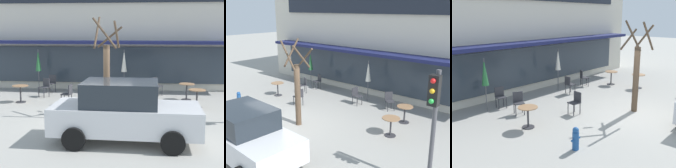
{
  "view_description": "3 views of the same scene",
  "coord_description": "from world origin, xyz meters",
  "views": [
    {
      "loc": [
        1.77,
        -12.08,
        3.2
      ],
      "look_at": [
        0.32,
        2.22,
        0.91
      ],
      "focal_mm": 55.0,
      "sensor_mm": 36.0,
      "label": 1
    },
    {
      "loc": [
        9.06,
        -6.89,
        4.89
      ],
      "look_at": [
        0.26,
        3.01,
        1.28
      ],
      "focal_mm": 45.0,
      "sensor_mm": 36.0,
      "label": 2
    },
    {
      "loc": [
        -9.83,
        -4.75,
        3.84
      ],
      "look_at": [
        -0.77,
        3.32,
        0.87
      ],
      "focal_mm": 45.0,
      "sensor_mm": 36.0,
      "label": 3
    }
  ],
  "objects": [
    {
      "name": "patio_umbrella_cream_folded",
      "position": [
        -3.74,
        4.92,
        1.63
      ],
      "size": [
        0.28,
        0.28,
        2.2
      ],
      "color": "#4C4C51",
      "rests_on": "ground"
    },
    {
      "name": "cafe_chair_0",
      "position": [
        -1.54,
        2.01,
        0.53
      ],
      "size": [
        0.45,
        0.45,
        0.89
      ],
      "color": "#333338",
      "rests_on": "ground"
    },
    {
      "name": "street_tree",
      "position": [
        0.31,
        0.4,
        1.62
      ],
      "size": [
        1.03,
        1.05,
        3.67
      ],
      "color": "brown",
      "rests_on": "ground"
    },
    {
      "name": "cafe_chair_3",
      "position": [
        2.25,
        4.58,
        0.53
      ],
      "size": [
        0.56,
        0.56,
        0.89
      ],
      "color": "#333338",
      "rests_on": "ground"
    },
    {
      "name": "ground_plane",
      "position": [
        0.0,
        0.0,
        0.0
      ],
      "size": [
        80.0,
        80.0,
        0.0
      ],
      "primitive_type": "plane",
      "color": "#9E9B93"
    },
    {
      "name": "parked_sedan",
      "position": [
        1.16,
        -2.58,
        0.88
      ],
      "size": [
        4.25,
        2.11,
        1.76
      ],
      "color": "silver",
      "rests_on": "ground"
    },
    {
      "name": "cafe_table_near_wall",
      "position": [
        3.86,
        2.06,
        0.52
      ],
      "size": [
        0.7,
        0.7,
        0.76
      ],
      "color": "#333338",
      "rests_on": "ground"
    },
    {
      "name": "cafe_table_streetside",
      "position": [
        3.61,
        3.62,
        0.52
      ],
      "size": [
        0.7,
        0.7,
        0.76
      ],
      "color": "#333338",
      "rests_on": "ground"
    },
    {
      "name": "cafe_chair_4",
      "position": [
        -3.08,
        4.9,
        0.53
      ],
      "size": [
        0.49,
        0.49,
        0.89
      ],
      "color": "#333338",
      "rests_on": "ground"
    },
    {
      "name": "patio_umbrella_green_folded",
      "position": [
        0.65,
        4.99,
        1.63
      ],
      "size": [
        0.28,
        0.28,
        2.2
      ],
      "color": "#4C4C51",
      "rests_on": "ground"
    },
    {
      "name": "building_facade",
      "position": [
        0.0,
        9.96,
        3.55
      ],
      "size": [
        17.16,
        9.1,
        7.11
      ],
      "color": "beige",
      "rests_on": "ground"
    },
    {
      "name": "cafe_chair_2",
      "position": [
        0.54,
        4.14,
        0.53
      ],
      "size": [
        0.46,
        0.46,
        0.89
      ],
      "color": "#333338",
      "rests_on": "ground"
    },
    {
      "name": "cafe_table_by_tree",
      "position": [
        -3.76,
        2.34,
        0.52
      ],
      "size": [
        0.7,
        0.7,
        0.76
      ],
      "color": "#333338",
      "rests_on": "ground"
    },
    {
      "name": "cafe_chair_1",
      "position": [
        -3.07,
        3.7,
        0.53
      ],
      "size": [
        0.54,
        0.54,
        0.89
      ],
      "color": "#333338",
      "rests_on": "ground"
    }
  ]
}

